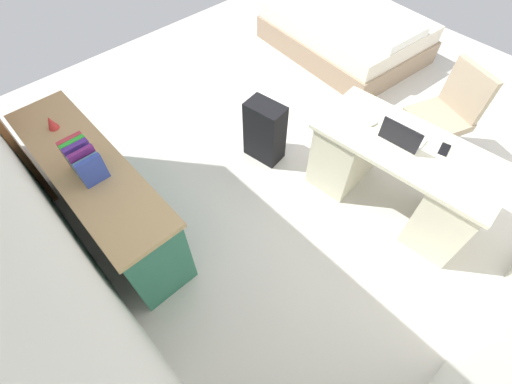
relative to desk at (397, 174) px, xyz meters
name	(u,v)px	position (x,y,z in m)	size (l,w,h in m)	color
ground_plane	(320,137)	(0.95, -0.20, -0.38)	(6.00, 6.00, 0.00)	beige
wall_back	(3,173)	(0.95, 2.31, 1.05)	(4.19, 0.10, 2.87)	silver
desk	(397,174)	(0.00, 0.00, 0.00)	(1.50, 0.80, 0.73)	beige
office_chair	(441,121)	(0.08, -0.82, 0.04)	(0.59, 0.59, 0.94)	black
credenza	(103,195)	(1.46, 1.92, 0.01)	(1.80, 0.48, 0.78)	#2D7056
bed	(346,32)	(1.84, -1.67, -0.14)	(2.01, 1.55, 0.58)	gray
suitcase_black	(265,132)	(1.17, 0.42, -0.07)	(0.36, 0.22, 0.63)	black
laptop	(402,137)	(0.08, 0.03, 0.39)	(0.33, 0.25, 0.21)	silver
computer_mouse	(373,122)	(0.35, 0.01, 0.36)	(0.06, 0.10, 0.03)	white
cell_phone_near_laptop	(444,149)	(-0.19, -0.14, 0.35)	(0.07, 0.14, 0.01)	black
book_row	(84,160)	(1.37, 1.93, 0.51)	(0.27, 0.17, 0.24)	#3349AB
figurine_small	(51,123)	(1.95, 1.93, 0.46)	(0.08, 0.08, 0.11)	red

